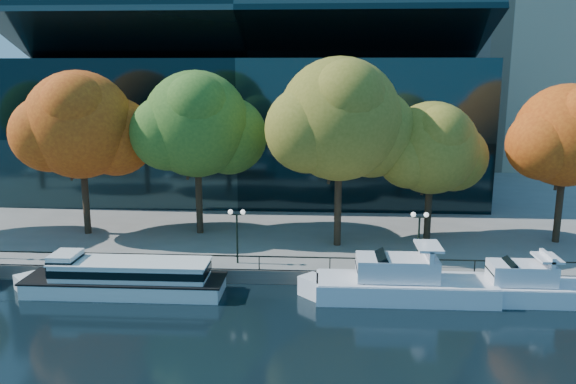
# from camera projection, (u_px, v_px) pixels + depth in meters

# --- Properties ---
(ground) EXTENTS (160.00, 160.00, 0.00)m
(ground) POSITION_uv_depth(u_px,v_px,m) (254.00, 301.00, 36.82)
(ground) COLOR black
(ground) RESTS_ON ground
(promenade) EXTENTS (90.00, 67.08, 1.00)m
(promenade) POSITION_uv_depth(u_px,v_px,m) (287.00, 184.00, 72.22)
(promenade) COLOR slate
(promenade) RESTS_ON ground
(railing) EXTENTS (88.20, 0.08, 0.99)m
(railing) POSITION_uv_depth(u_px,v_px,m) (259.00, 257.00, 39.59)
(railing) COLOR black
(railing) RESTS_ON promenade
(convention_building) EXTENTS (50.00, 24.57, 21.43)m
(convention_building) POSITION_uv_depth(u_px,v_px,m) (251.00, 125.00, 66.29)
(convention_building) COLOR black
(convention_building) RESTS_ON ground
(tour_boat) EXTENTS (14.72, 3.28, 2.79)m
(tour_boat) POSITION_uv_depth(u_px,v_px,m) (120.00, 277.00, 37.82)
(tour_boat) COLOR white
(tour_boat) RESTS_ON ground
(cruiser_near) EXTENTS (12.94, 3.33, 3.75)m
(cruiser_near) POSITION_uv_depth(u_px,v_px,m) (397.00, 282.00, 36.91)
(cruiser_near) COLOR white
(cruiser_near) RESTS_ON ground
(cruiser_far) EXTENTS (10.13, 2.81, 3.31)m
(cruiser_far) POSITION_uv_depth(u_px,v_px,m) (521.00, 286.00, 36.53)
(cruiser_far) COLOR white
(cruiser_far) RESTS_ON ground
(tree_1) EXTENTS (11.24, 9.21, 13.88)m
(tree_1) POSITION_uv_depth(u_px,v_px,m) (82.00, 127.00, 46.67)
(tree_1) COLOR black
(tree_1) RESTS_ON promenade
(tree_2) EXTENTS (11.12, 9.12, 13.89)m
(tree_2) POSITION_uv_depth(u_px,v_px,m) (199.00, 126.00, 46.82)
(tree_2) COLOR black
(tree_2) RESTS_ON promenade
(tree_3) EXTENTS (11.95, 9.80, 14.91)m
(tree_3) POSITION_uv_depth(u_px,v_px,m) (342.00, 122.00, 43.24)
(tree_3) COLOR black
(tree_3) RESTS_ON promenade
(tree_4) EXTENTS (9.37, 7.68, 11.44)m
(tree_4) POSITION_uv_depth(u_px,v_px,m) (433.00, 150.00, 45.30)
(tree_4) COLOR black
(tree_4) RESTS_ON promenade
(tree_5) EXTENTS (10.16, 8.33, 12.85)m
(tree_5) POSITION_uv_depth(u_px,v_px,m) (569.00, 138.00, 44.37)
(tree_5) COLOR black
(tree_5) RESTS_ON promenade
(lamp_1) EXTENTS (1.26, 0.36, 4.03)m
(lamp_1) POSITION_uv_depth(u_px,v_px,m) (237.00, 224.00, 40.48)
(lamp_1) COLOR black
(lamp_1) RESTS_ON promenade
(lamp_2) EXTENTS (1.26, 0.36, 4.03)m
(lamp_2) POSITION_uv_depth(u_px,v_px,m) (419.00, 227.00, 39.72)
(lamp_2) COLOR black
(lamp_2) RESTS_ON promenade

